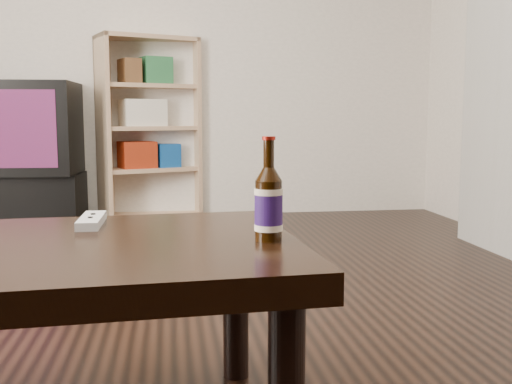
{
  "coord_description": "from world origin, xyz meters",
  "views": [
    {
      "loc": [
        0.34,
        -1.83,
        0.78
      ],
      "look_at": [
        0.54,
        -0.45,
        0.61
      ],
      "focal_mm": 42.0,
      "sensor_mm": 36.0,
      "label": 1
    }
  ],
  "objects": [
    {
      "name": "tv_stand",
      "position": [
        -0.78,
        2.75,
        0.19
      ],
      "size": [
        0.95,
        0.51,
        0.37
      ],
      "primitive_type": "cube",
      "rotation": [
        0.0,
        0.0,
        -0.05
      ],
      "color": "black",
      "rests_on": "floor"
    },
    {
      "name": "floor",
      "position": [
        0.0,
        0.0,
        -0.01
      ],
      "size": [
        5.0,
        6.0,
        0.01
      ],
      "primitive_type": "cube",
      "color": "black",
      "rests_on": "ground"
    },
    {
      "name": "bookshelf",
      "position": [
        0.16,
        2.98,
        0.73
      ],
      "size": [
        0.83,
        0.59,
        1.4
      ],
      "rotation": [
        0.0,
        0.0,
        0.36
      ],
      "color": "tan",
      "rests_on": "floor"
    },
    {
      "name": "tv",
      "position": [
        -0.78,
        2.74,
        0.71
      ],
      "size": [
        0.92,
        0.6,
        0.67
      ],
      "rotation": [
        0.0,
        0.0,
        -0.05
      ],
      "color": "black",
      "rests_on": "tv_stand"
    },
    {
      "name": "beer_bottle",
      "position": [
        0.57,
        -0.45,
        0.58
      ],
      "size": [
        0.07,
        0.07,
        0.25
      ],
      "rotation": [
        0.0,
        0.0,
        -0.1
      ],
      "color": "black",
      "rests_on": "coffee_table"
    },
    {
      "name": "wall_back",
      "position": [
        0.0,
        3.01,
        1.35
      ],
      "size": [
        5.0,
        0.02,
        2.7
      ],
      "primitive_type": "cube",
      "color": "silver",
      "rests_on": "ground"
    },
    {
      "name": "coffee_table",
      "position": [
        -0.02,
        -0.42,
        0.43
      ],
      "size": [
        1.36,
        0.85,
        0.49
      ],
      "rotation": [
        0.0,
        0.0,
        0.07
      ],
      "color": "black",
      "rests_on": "floor"
    },
    {
      "name": "remote",
      "position": [
        0.13,
        -0.18,
        0.51
      ],
      "size": [
        0.06,
        0.21,
        0.03
      ],
      "rotation": [
        0.0,
        0.0,
        -0.01
      ],
      "color": "#B9B9BB",
      "rests_on": "coffee_table"
    }
  ]
}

